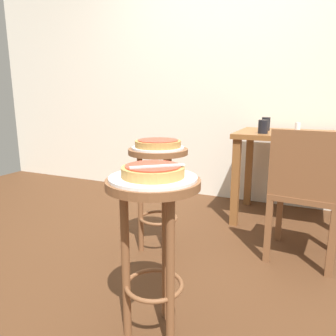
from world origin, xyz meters
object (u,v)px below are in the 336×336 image
Objects in this scene: pizza_server_knife at (157,166)px; condiment_shaker at (298,128)px; cup_near_edge at (263,127)px; pizza_foreground at (153,171)px; pizza_middle at (158,143)px; dining_table at (301,148)px; serving_plate_middle at (158,148)px; serving_plate_foreground at (153,178)px; stool_middle at (158,176)px; cup_far_edge at (266,124)px; wooden_chair at (305,191)px; stool_foreground at (153,222)px.

condiment_shaker is at bearing 35.58° from pizza_server_knife.
pizza_foreground is at bearing -98.05° from cup_near_edge.
dining_table is at bearing 49.09° from pizza_middle.
pizza_foreground is 1.15× the size of pizza_server_knife.
pizza_middle is at bearing 0.00° from serving_plate_middle.
pizza_server_knife is (0.36, -0.74, 0.03)m from pizza_middle.
serving_plate_foreground is 0.79m from serving_plate_middle.
stool_middle is 0.98m from cup_near_edge.
cup_near_edge is at bearing 81.95° from pizza_foreground.
serving_plate_middle is 3.02× the size of cup_far_edge.
cup_near_edge is at bearing -86.73° from cup_far_edge.
serving_plate_foreground is at bearing -65.14° from stool_middle.
cup_far_edge reaches higher than pizza_server_knife.
stool_middle is 8.69× the size of condiment_shaker.
stool_middle is 2.40× the size of pizza_middle.
cup_near_edge is 1.51m from pizza_server_knife.
serving_plate_foreground is 1.41× the size of pizza_foreground.
pizza_middle is 0.96m from wooden_chair.
serving_plate_foreground is at bearing 106.23° from pizza_server_knife.
dining_table reaches higher than stool_middle.
stool_middle is at bearing -130.91° from dining_table.
cup_far_edge reaches higher than pizza_middle.
cup_far_edge is (0.53, 1.02, 0.07)m from pizza_middle.
wooden_chair is (0.07, -0.70, -0.16)m from dining_table.
cup_far_edge is at bearing 93.27° from cup_near_edge.
cup_far_edge is at bearing 115.16° from wooden_chair.
wooden_chair reaches higher than dining_table.
pizza_middle is (0.00, 0.00, 0.22)m from stool_middle.
pizza_server_knife is at bearing -96.82° from cup_near_edge.
pizza_middle is at bearing 76.09° from pizza_server_knife.
pizza_middle is at bearing 0.00° from stool_middle.
pizza_foreground reaches higher than dining_table.
stool_foreground is 3.22× the size of pizza_server_knife.
serving_plate_middle is 0.34× the size of dining_table.
cup_far_edge is 1.76m from pizza_server_knife.
dining_table is 9.02× the size of cup_far_edge.
pizza_server_knife is (0.36, -0.74, 0.06)m from serving_plate_middle.
pizza_foreground is 0.75× the size of serving_plate_middle.
pizza_server_knife is at bearing -33.69° from serving_plate_foreground.
cup_far_edge is (-0.30, 0.07, 0.18)m from dining_table.
serving_plate_foreground is at bearing -96.39° from cup_far_edge.
stool_foreground is 6.71× the size of cup_near_edge.
pizza_foreground is at bearing -105.49° from condiment_shaker.
stool_middle is (-0.33, 0.72, 0.00)m from stool_foreground.
stool_foreground is at bearing -96.39° from cup_far_edge.
stool_foreground is 0.22m from pizza_foreground.
wooden_chair is (0.56, 0.97, -0.25)m from serving_plate_foreground.
wooden_chair reaches higher than stool_foreground.
cup_far_edge is (-0.01, 0.26, 0.00)m from cup_near_edge.
stool_middle is 0.83× the size of wooden_chair.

